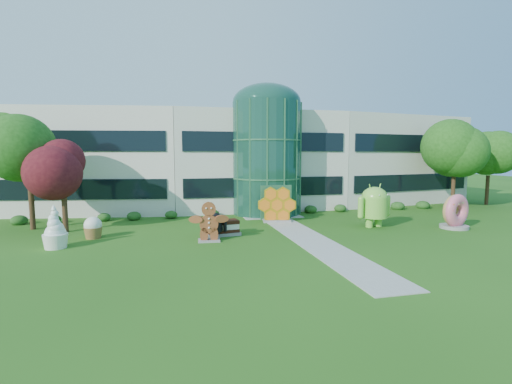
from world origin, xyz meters
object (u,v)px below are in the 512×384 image
object	(u,v)px
android_black	(215,223)
gingerbread	(209,221)
donut	(455,211)
android_green	(374,203)

from	to	relation	value
android_black	gingerbread	xyz separation A→B (m)	(-0.51, -1.11, 0.30)
android_black	donut	xyz separation A→B (m)	(17.12, -1.30, 0.33)
donut	android_green	bearing A→B (deg)	143.99
android_green	donut	world-z (taller)	android_green
android_black	donut	distance (m)	17.17
android_green	gingerbread	distance (m)	12.43
gingerbread	donut	bearing A→B (deg)	4.36
android_green	android_black	world-z (taller)	android_green
donut	gingerbread	size ratio (longest dim) A/B	0.94
android_green	donut	bearing A→B (deg)	-31.32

